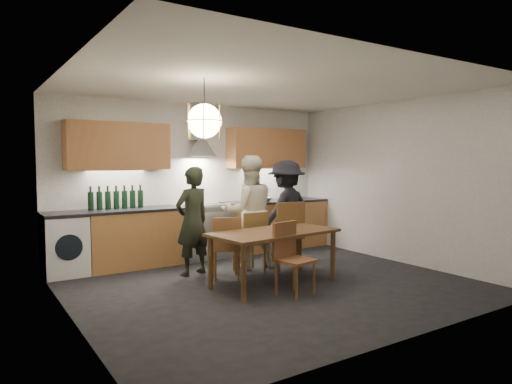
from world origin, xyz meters
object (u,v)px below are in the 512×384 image
chair_back_left (226,243)px  chair_front (290,253)px  person_left (192,221)px  person_right (286,211)px  wine_bottles (116,197)px  stock_pot (292,196)px  mixing_bowl (264,199)px  dining_table (274,237)px  person_mid (249,212)px

chair_back_left → chair_front: 1.08m
person_left → person_right: person_right is taller
wine_bottles → stock_pot: bearing=-1.8°
mixing_bowl → person_right: bearing=-100.8°
wine_bottles → chair_back_left: bearing=-55.7°
dining_table → person_left: size_ratio=1.14×
chair_back_left → wine_bottles: wine_bottles is taller
wine_bottles → mixing_bowl: bearing=-2.4°
person_right → stock_pot: 1.23m
chair_front → wine_bottles: (-1.37, 2.58, 0.57)m
person_mid → mixing_bowl: person_mid is taller
person_right → dining_table: bearing=31.9°
dining_table → chair_front: 0.49m
person_left → dining_table: bearing=108.5°
person_left → person_right: size_ratio=0.95×
dining_table → wine_bottles: wine_bottles is taller
wine_bottles → chair_front: bearing=-62.0°
person_mid → wine_bottles: size_ratio=2.04×
dining_table → stock_pot: size_ratio=9.80×
chair_front → wine_bottles: bearing=107.2°
person_right → chair_front: bearing=39.6°
person_left → person_mid: size_ratio=0.91×
person_left → mixing_bowl: 2.09m
dining_table → wine_bottles: (-1.45, 2.11, 0.45)m
mixing_bowl → wine_bottles: (-2.65, 0.11, 0.14)m
chair_back_left → dining_table: bearing=149.2°
chair_back_left → mixing_bowl: size_ratio=2.87×
person_right → mixing_bowl: person_right is taller
chair_back_left → person_left: 0.63m
person_left → mixing_bowl: person_left is taller
person_mid → stock_pot: bearing=-131.9°
person_mid → stock_pot: (1.60, 1.02, 0.11)m
mixing_bowl → dining_table: bearing=-120.9°
mixing_bowl → stock_pot: stock_pot is taller
chair_front → stock_pot: stock_pot is taller
chair_front → stock_pot: size_ratio=4.90×
person_right → mixing_bowl: bearing=-115.9°
person_mid → person_right: 0.80m
person_left → person_mid: bearing=161.6°
person_mid → wine_bottles: (-1.69, 1.12, 0.22)m
person_mid → stock_pot: 1.90m
chair_front → person_left: 1.66m
chair_back_left → mixing_bowl: 2.19m
stock_pot → person_left: bearing=-159.4°
chair_back_left → person_left: bearing=-36.9°
dining_table → mixing_bowl: size_ratio=5.83×
dining_table → stock_pot: stock_pot is taller
chair_back_left → person_mid: person_mid is taller
mixing_bowl → stock_pot: 0.64m
chair_front → mixing_bowl: size_ratio=2.91×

